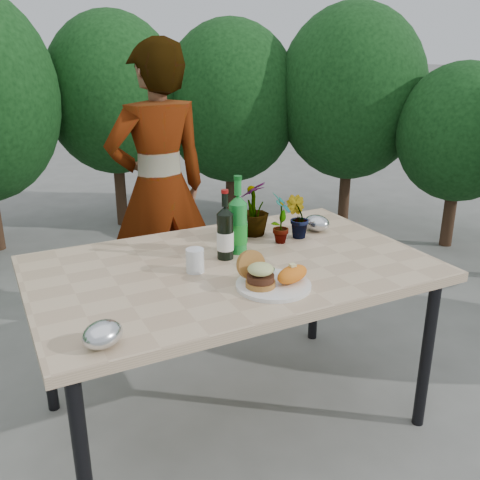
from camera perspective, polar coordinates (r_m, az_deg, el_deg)
name	(u,v)px	position (r m, az deg, el deg)	size (l,w,h in m)	color
ground	(232,415)	(2.57, -0.84, -18.18)	(80.00, 80.00, 0.00)	slate
patio_table	(231,277)	(2.21, -0.93, -3.93)	(1.60, 1.00, 0.75)	tan
shrub_hedge	(152,121)	(3.63, -9.40, 12.38)	(6.90, 5.04, 2.03)	#382316
dinner_plate	(273,285)	(1.99, 3.58, -4.83)	(0.28, 0.28, 0.01)	white
burger_stack	(258,273)	(1.96, 1.94, -3.52)	(0.11, 0.16, 0.11)	#B7722D
sweet_potato	(292,274)	(1.99, 5.60, -3.65)	(0.15, 0.08, 0.06)	orange
grilled_veg	(265,270)	(2.06, 2.72, -3.27)	(0.08, 0.05, 0.03)	olive
wine_bottle	(225,234)	(2.21, -1.59, 0.68)	(0.07, 0.07, 0.30)	black
sparkling_water	(238,225)	(2.28, -0.23, 1.62)	(0.08, 0.08, 0.34)	#19892F
plastic_cup	(195,260)	(2.11, -4.82, -2.19)	(0.07, 0.07, 0.10)	white
seedling_left	(281,218)	(2.39, 4.42, 2.33)	(0.12, 0.08, 0.23)	#23581E
seedling_mid	(297,217)	(2.48, 6.13, 2.45)	(0.11, 0.09, 0.20)	#306221
seedling_right	(254,208)	(2.49, 1.48, 3.38)	(0.14, 0.14, 0.26)	#286221
blue_bowl	(234,227)	(2.48, -0.69, 1.43)	(0.13, 0.13, 0.11)	silver
foil_packet_left	(103,334)	(1.65, -14.45, -9.71)	(0.13, 0.11, 0.08)	silver
foil_packet_right	(317,223)	(2.60, 8.18, 1.80)	(0.13, 0.11, 0.08)	silver
person	(159,189)	(3.11, -8.61, 5.40)	(0.60, 0.39, 1.64)	#8D6546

